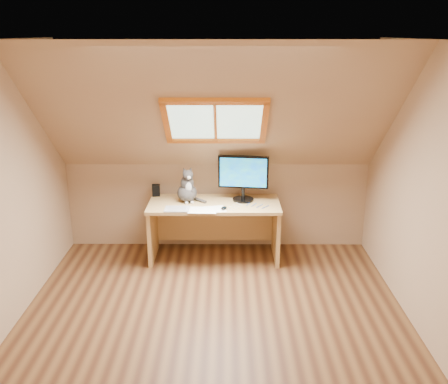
{
  "coord_description": "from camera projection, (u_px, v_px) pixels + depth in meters",
  "views": [
    {
      "loc": [
        0.11,
        -3.81,
        2.45
      ],
      "look_at": [
        0.09,
        1.0,
        0.91
      ],
      "focal_mm": 40.0,
      "sensor_mm": 36.0,
      "label": 1
    }
  ],
  "objects": [
    {
      "name": "cat",
      "position": [
        187.0,
        189.0,
        5.5
      ],
      "size": [
        0.29,
        0.32,
        0.4
      ],
      "color": "#453F3D",
      "rests_on": "desk"
    },
    {
      "name": "room_shell",
      "position": [
        212.0,
        171.0,
        3.86
      ],
      "size": [
        3.52,
        3.52,
        2.41
      ],
      "color": "tan",
      "rests_on": "ground"
    },
    {
      "name": "ground",
      "position": [
        214.0,
        325.0,
        4.38
      ],
      "size": [
        3.5,
        3.5,
        0.0
      ],
      "primitive_type": "plane",
      "color": "brown",
      "rests_on": "ground"
    },
    {
      "name": "graphics_tablet",
      "position": [
        177.0,
        209.0,
        5.28
      ],
      "size": [
        0.26,
        0.19,
        0.01
      ],
      "primitive_type": "cube",
      "rotation": [
        0.0,
        0.0,
        -0.01
      ],
      "color": "#B2B2B7",
      "rests_on": "desk"
    },
    {
      "name": "cables",
      "position": [
        248.0,
        206.0,
        5.38
      ],
      "size": [
        0.51,
        0.26,
        0.01
      ],
      "color": "silver",
      "rests_on": "desk"
    },
    {
      "name": "desk_speaker",
      "position": [
        156.0,
        190.0,
        5.72
      ],
      "size": [
        0.1,
        0.1,
        0.13
      ],
      "primitive_type": "cube",
      "rotation": [
        0.0,
        0.0,
        0.13
      ],
      "color": "black",
      "rests_on": "desk"
    },
    {
      "name": "mouse",
      "position": [
        224.0,
        208.0,
        5.28
      ],
      "size": [
        0.09,
        0.11,
        0.03
      ],
      "primitive_type": "ellipsoid",
      "rotation": [
        0.0,
        0.0,
        -0.39
      ],
      "color": "black",
      "rests_on": "desk"
    },
    {
      "name": "monitor",
      "position": [
        243.0,
        175.0,
        5.48
      ],
      "size": [
        0.55,
        0.23,
        0.51
      ],
      "color": "black",
      "rests_on": "desk"
    },
    {
      "name": "papers",
      "position": [
        208.0,
        211.0,
        5.25
      ],
      "size": [
        0.33,
        0.27,
        0.0
      ],
      "color": "white",
      "rests_on": "desk"
    },
    {
      "name": "desk",
      "position": [
        214.0,
        218.0,
        5.62
      ],
      "size": [
        1.45,
        0.63,
        0.66
      ],
      "color": "tan",
      "rests_on": "ground"
    }
  ]
}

